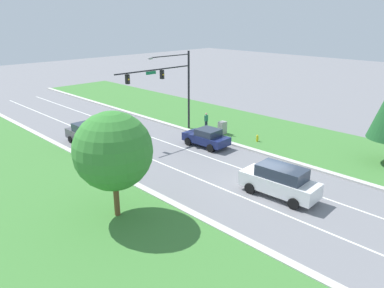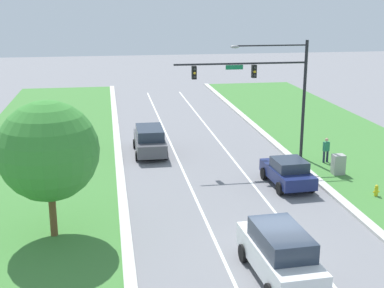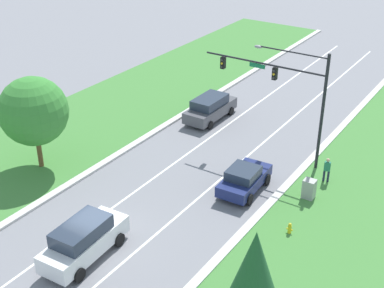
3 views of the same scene
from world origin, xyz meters
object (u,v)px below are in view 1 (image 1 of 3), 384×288
at_px(white_suv, 280,181).
at_px(utility_cabinet, 222,128).
at_px(traffic_signal_mast, 170,80).
at_px(fire_hydrant, 257,139).
at_px(pedestrian, 206,120).
at_px(graphite_suv, 88,134).
at_px(oak_near_left_tree, 113,151).
at_px(navy_sedan, 207,137).

height_order(white_suv, utility_cabinet, white_suv).
bearing_deg(utility_cabinet, traffic_signal_mast, 133.56).
distance_m(utility_cabinet, fire_hydrant, 3.83).
xyz_separation_m(pedestrian, fire_hydrant, (0.31, -6.12, -0.59)).
bearing_deg(graphite_suv, white_suv, -78.58).
bearing_deg(utility_cabinet, oak_near_left_tree, -159.35).
xyz_separation_m(traffic_signal_mast, graphite_suv, (-7.30, 2.74, -4.26)).
bearing_deg(traffic_signal_mast, pedestrian, -19.77).
relative_size(fire_hydrant, oak_near_left_tree, 0.11).
bearing_deg(fire_hydrant, oak_near_left_tree, -172.20).
distance_m(pedestrian, oak_near_left_tree, 18.54).
bearing_deg(oak_near_left_tree, graphite_suv, 66.88).
bearing_deg(white_suv, traffic_signal_mast, 72.30).
bearing_deg(white_suv, pedestrian, 57.83).
height_order(pedestrian, oak_near_left_tree, oak_near_left_tree).
relative_size(graphite_suv, oak_near_left_tree, 0.81).
relative_size(white_suv, graphite_suv, 1.02).
bearing_deg(oak_near_left_tree, navy_sedan, 20.84).
xyz_separation_m(navy_sedan, utility_cabinet, (3.61, 1.32, -0.18)).
bearing_deg(graphite_suv, oak_near_left_tree, -112.80).
xyz_separation_m(traffic_signal_mast, oak_near_left_tree, (-12.60, -9.70, -1.22)).
distance_m(navy_sedan, pedestrian, 5.27).
relative_size(white_suv, pedestrian, 3.02).
xyz_separation_m(white_suv, graphite_suv, (-3.45, 17.55, -0.11)).
distance_m(white_suv, navy_sedan, 10.54).
height_order(white_suv, graphite_suv, white_suv).
xyz_separation_m(white_suv, oak_near_left_tree, (-8.75, 5.12, 2.92)).
height_order(pedestrian, fire_hydrant, pedestrian).
bearing_deg(utility_cabinet, white_suv, -123.21).
distance_m(traffic_signal_mast, navy_sedan, 6.62).
bearing_deg(fire_hydrant, graphite_suv, 137.92).
xyz_separation_m(utility_cabinet, pedestrian, (0.19, 2.33, 0.30)).
xyz_separation_m(white_suv, fire_hydrant, (7.81, 7.39, -0.72)).
distance_m(white_suv, utility_cabinet, 13.36).
bearing_deg(navy_sedan, utility_cabinet, 17.04).
height_order(graphite_suv, utility_cabinet, graphite_suv).
height_order(graphite_suv, navy_sedan, graphite_suv).
xyz_separation_m(graphite_suv, utility_cabinet, (10.76, -6.38, -0.31)).
distance_m(traffic_signal_mast, pedestrian, 5.76).
bearing_deg(traffic_signal_mast, fire_hydrant, -61.96).
height_order(traffic_signal_mast, pedestrian, traffic_signal_mast).
relative_size(white_suv, fire_hydrant, 7.30).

